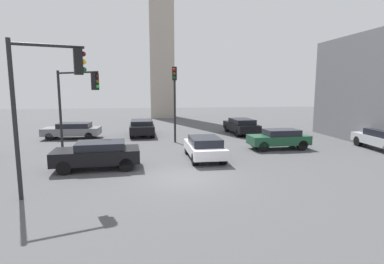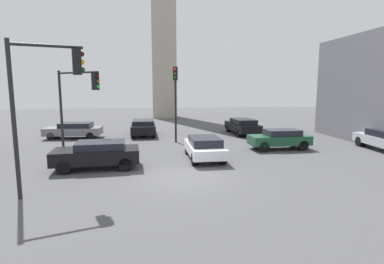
# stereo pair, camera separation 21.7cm
# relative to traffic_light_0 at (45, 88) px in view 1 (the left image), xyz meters

# --- Properties ---
(ground_plane) EXTENTS (99.11, 99.11, 0.00)m
(ground_plane) POSITION_rel_traffic_light_0_xyz_m (5.36, 1.68, -4.18)
(ground_plane) COLOR #4C4C4F
(traffic_light_0) EXTENTS (2.54, 1.02, 5.93)m
(traffic_light_0) POSITION_rel_traffic_light_0_xyz_m (0.00, 0.00, 0.00)
(traffic_light_0) COLOR black
(traffic_light_0) RESTS_ON ground_plane
(traffic_light_1) EXTENTS (2.93, 2.18, 5.26)m
(traffic_light_1) POSITION_rel_traffic_light_0_xyz_m (-0.64, 7.47, -0.38)
(traffic_light_1) COLOR black
(traffic_light_1) RESTS_ON ground_plane
(traffic_light_2) EXTENTS (0.38, 0.49, 5.72)m
(traffic_light_2) POSITION_rel_traffic_light_0_xyz_m (5.68, 10.95, -0.22)
(traffic_light_2) COLOR black
(traffic_light_2) RESTS_ON ground_plane
(car_0) EXTENTS (2.26, 4.78, 1.40)m
(car_0) POSITION_rel_traffic_light_0_xyz_m (11.95, 14.39, -3.42)
(car_0) COLOR black
(car_0) RESTS_ON ground_plane
(car_1) EXTENTS (4.55, 2.02, 1.30)m
(car_1) POSITION_rel_traffic_light_0_xyz_m (-2.60, 13.83, -3.47)
(car_1) COLOR slate
(car_1) RESTS_ON ground_plane
(car_3) EXTENTS (2.12, 4.56, 1.38)m
(car_3) POSITION_rel_traffic_light_0_xyz_m (19.44, 6.16, -3.43)
(car_3) COLOR #ADB2B7
(car_3) RESTS_ON ground_plane
(car_4) EXTENTS (4.47, 2.30, 1.42)m
(car_4) POSITION_rel_traffic_light_0_xyz_m (1.11, 3.80, -3.40)
(car_4) COLOR black
(car_4) RESTS_ON ground_plane
(car_5) EXTENTS (2.00, 4.27, 1.33)m
(car_5) POSITION_rel_traffic_light_0_xyz_m (6.98, 5.23, -3.46)
(car_5) COLOR silver
(car_5) RESTS_ON ground_plane
(car_6) EXTENTS (2.23, 4.88, 1.38)m
(car_6) POSITION_rel_traffic_light_0_xyz_m (3.05, 14.78, -3.42)
(car_6) COLOR black
(car_6) RESTS_ON ground_plane
(car_7) EXTENTS (4.13, 1.81, 1.36)m
(car_7) POSITION_rel_traffic_light_0_xyz_m (12.55, 7.42, -3.44)
(car_7) COLOR #19472D
(car_7) RESTS_ON ground_plane
(skyline_tower) EXTENTS (3.27, 3.27, 29.54)m
(skyline_tower) POSITION_rel_traffic_light_0_xyz_m (5.44, 31.18, 10.59)
(skyline_tower) COLOR #A89E8E
(skyline_tower) RESTS_ON ground_plane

